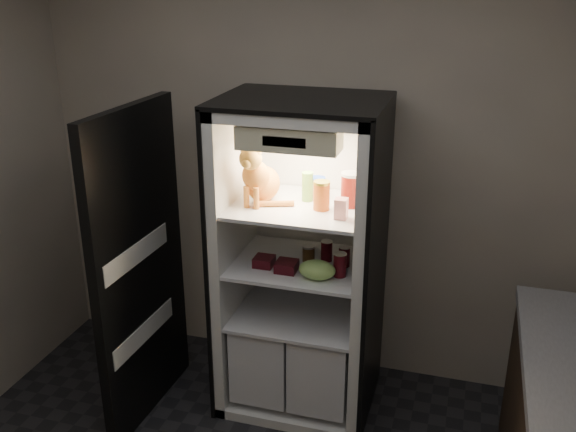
# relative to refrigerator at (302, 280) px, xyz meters

# --- Properties ---
(room_shell) EXTENTS (3.60, 3.60, 3.60)m
(room_shell) POSITION_rel_refrigerator_xyz_m (0.00, -1.38, 0.83)
(room_shell) COLOR white
(room_shell) RESTS_ON floor
(refrigerator) EXTENTS (0.90, 0.72, 1.88)m
(refrigerator) POSITION_rel_refrigerator_xyz_m (0.00, 0.00, 0.00)
(refrigerator) COLOR white
(refrigerator) RESTS_ON floor
(fridge_door) EXTENTS (0.10, 0.87, 1.85)m
(fridge_door) POSITION_rel_refrigerator_xyz_m (-0.85, -0.38, 0.12)
(fridge_door) COLOR black
(fridge_door) RESTS_ON floor
(tabby_cat) EXTENTS (0.31, 0.36, 0.37)m
(tabby_cat) POSITION_rel_refrigerator_xyz_m (-0.22, -0.09, 0.64)
(tabby_cat) COLOR #D35B1B
(tabby_cat) RESTS_ON refrigerator
(parmesan_shaker) EXTENTS (0.06, 0.06, 0.17)m
(parmesan_shaker) POSITION_rel_refrigerator_xyz_m (0.02, 0.01, 0.58)
(parmesan_shaker) COLOR green
(parmesan_shaker) RESTS_ON refrigerator
(mayo_tub) EXTENTS (0.09, 0.09, 0.13)m
(mayo_tub) POSITION_rel_refrigerator_xyz_m (0.07, 0.06, 0.56)
(mayo_tub) COLOR white
(mayo_tub) RESTS_ON refrigerator
(salsa_jar) EXTENTS (0.09, 0.09, 0.16)m
(salsa_jar) POSITION_rel_refrigerator_xyz_m (0.13, -0.10, 0.58)
(salsa_jar) COLOR maroon
(salsa_jar) RESTS_ON refrigerator
(pepper_jar) EXTENTS (0.11, 0.11, 0.19)m
(pepper_jar) POSITION_rel_refrigerator_xyz_m (0.27, -0.00, 0.59)
(pepper_jar) COLOR maroon
(pepper_jar) RESTS_ON refrigerator
(cream_carton) EXTENTS (0.06, 0.06, 0.11)m
(cream_carton) POSITION_rel_refrigerator_xyz_m (0.26, -0.20, 0.55)
(cream_carton) COLOR white
(cream_carton) RESTS_ON refrigerator
(soda_can_a) EXTENTS (0.07, 0.07, 0.12)m
(soda_can_a) POSITION_rel_refrigerator_xyz_m (0.14, 0.00, 0.21)
(soda_can_a) COLOR black
(soda_can_a) RESTS_ON refrigerator
(soda_can_b) EXTENTS (0.06, 0.06, 0.12)m
(soda_can_b) POSITION_rel_refrigerator_xyz_m (0.26, -0.04, 0.21)
(soda_can_b) COLOR black
(soda_can_b) RESTS_ON refrigerator
(soda_can_c) EXTENTS (0.07, 0.07, 0.13)m
(soda_can_c) POSITION_rel_refrigerator_xyz_m (0.26, -0.17, 0.22)
(soda_can_c) COLOR black
(soda_can_c) RESTS_ON refrigerator
(condiment_jar) EXTENTS (0.07, 0.07, 0.10)m
(condiment_jar) POSITION_rel_refrigerator_xyz_m (0.05, -0.04, 0.20)
(condiment_jar) COLOR #553718
(condiment_jar) RESTS_ON refrigerator
(grape_bag) EXTENTS (0.20, 0.15, 0.10)m
(grape_bag) POSITION_rel_refrigerator_xyz_m (0.15, -0.24, 0.20)
(grape_bag) COLOR #9CCC5F
(grape_bag) RESTS_ON refrigerator
(berry_box_left) EXTENTS (0.11, 0.11, 0.05)m
(berry_box_left) POSITION_rel_refrigerator_xyz_m (-0.18, -0.17, 0.18)
(berry_box_left) COLOR #4E0D13
(berry_box_left) RESTS_ON refrigerator
(berry_box_right) EXTENTS (0.12, 0.12, 0.06)m
(berry_box_right) POSITION_rel_refrigerator_xyz_m (-0.04, -0.20, 0.18)
(berry_box_right) COLOR #4E0D13
(berry_box_right) RESTS_ON refrigerator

